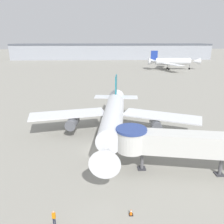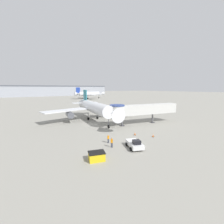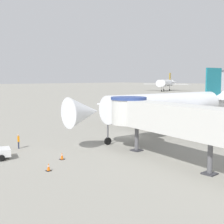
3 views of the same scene
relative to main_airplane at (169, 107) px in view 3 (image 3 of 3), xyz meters
name	(u,v)px [view 3 (image 3 of 3)]	position (x,y,z in m)	size (l,w,h in m)	color
ground_plane	(131,136)	(-2.98, -4.48, -4.10)	(800.00, 800.00, 0.00)	gray
main_airplane	(169,107)	(0.00, 0.00, 0.00)	(31.92, 29.24, 9.69)	silver
jet_bridge	(174,119)	(9.03, -11.35, 0.15)	(21.52, 6.86, 5.94)	silver
traffic_cone_near_nose	(62,156)	(0.82, -18.52, -3.75)	(0.44, 0.44, 0.73)	black
traffic_cone_apron_front	(49,167)	(3.28, -21.57, -3.77)	(0.42, 0.42, 0.70)	black
ground_crew_marshaller	(18,140)	(-6.69, -19.42, -3.15)	(0.35, 0.25, 1.64)	#1E2338
background_jet_gold_tail	(166,83)	(-95.38, 125.18, 0.97)	(29.08, 31.12, 11.61)	silver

